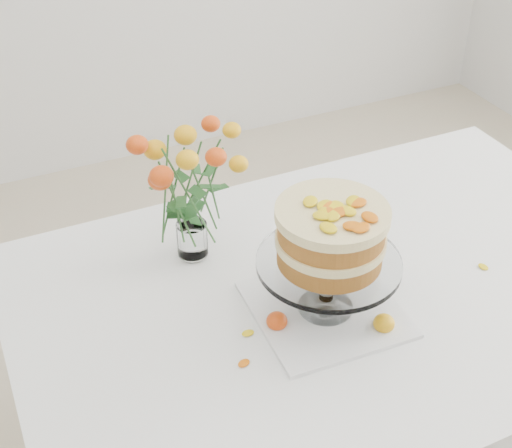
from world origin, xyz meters
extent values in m
cube|color=tan|center=(0.00, 0.00, 0.73)|extent=(1.40, 0.90, 0.04)
cylinder|color=tan|center=(-0.62, 0.37, 0.35)|extent=(0.06, 0.06, 0.71)
cylinder|color=tan|center=(0.62, 0.37, 0.35)|extent=(0.06, 0.06, 0.71)
cube|color=white|center=(0.00, 0.00, 0.75)|extent=(1.42, 0.92, 0.01)
cube|color=white|center=(0.00, 0.46, 0.65)|extent=(1.42, 0.01, 0.20)
cube|color=white|center=(-0.71, 0.00, 0.65)|extent=(0.01, 0.92, 0.20)
cube|color=silver|center=(-0.09, -0.06, 0.76)|extent=(0.30, 0.30, 0.01)
cylinder|color=silver|center=(-0.09, -0.06, 0.83)|extent=(0.03, 0.03, 0.09)
cylinder|color=silver|center=(-0.09, -0.06, 0.88)|extent=(0.29, 0.29, 0.01)
cylinder|color=#AA7A26|center=(-0.09, -0.06, 0.91)|extent=(0.22, 0.22, 0.04)
cylinder|color=#F9F5A0|center=(-0.09, -0.06, 0.94)|extent=(0.23, 0.23, 0.02)
cylinder|color=#AA7A26|center=(-0.09, -0.06, 0.97)|extent=(0.22, 0.22, 0.04)
cylinder|color=#F9F5A0|center=(-0.09, -0.06, 1.00)|extent=(0.24, 0.24, 0.02)
cylinder|color=silver|center=(-0.27, 0.23, 0.76)|extent=(0.06, 0.06, 0.01)
cylinder|color=silver|center=(-0.27, 0.23, 0.80)|extent=(0.07, 0.07, 0.08)
ellipsoid|color=#FEA516|center=(-0.01, -0.15, 0.77)|extent=(0.04, 0.04, 0.04)
cylinder|color=#2A5C25|center=(0.02, -0.15, 0.76)|extent=(0.05, 0.01, 0.00)
ellipsoid|color=#C94609|center=(-0.20, -0.06, 0.77)|extent=(0.04, 0.04, 0.04)
cylinder|color=#2A5C25|center=(-0.17, -0.06, 0.76)|extent=(0.05, 0.01, 0.00)
ellipsoid|color=yellow|center=(-0.12, -0.10, 0.76)|extent=(0.03, 0.02, 0.00)
ellipsoid|color=yellow|center=(-0.02, -0.14, 0.76)|extent=(0.03, 0.02, 0.00)
ellipsoid|color=yellow|center=(0.02, -0.18, 0.76)|extent=(0.03, 0.02, 0.00)
ellipsoid|color=yellow|center=(-0.26, -0.05, 0.76)|extent=(0.03, 0.02, 0.00)
ellipsoid|color=yellow|center=(-0.30, -0.12, 0.76)|extent=(0.03, 0.02, 0.00)
ellipsoid|color=yellow|center=(0.30, -0.08, 0.76)|extent=(0.03, 0.02, 0.00)
camera|label=1|loc=(-0.67, -0.98, 1.76)|focal=50.00mm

